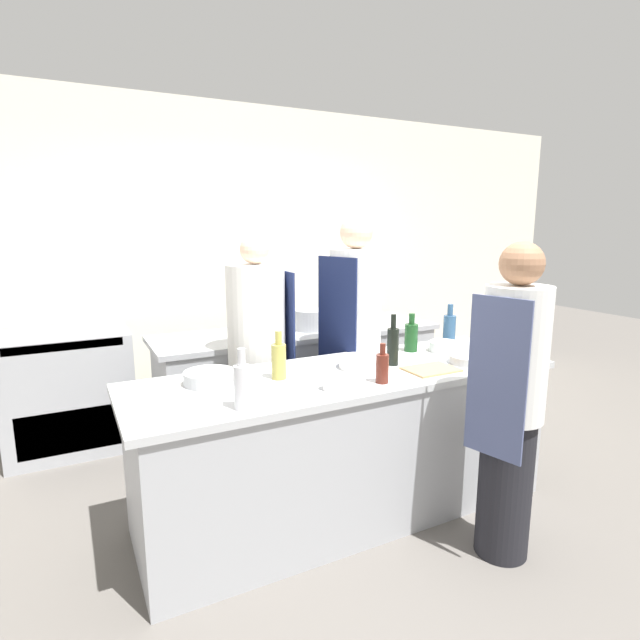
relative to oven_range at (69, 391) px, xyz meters
name	(u,v)px	position (x,y,z in m)	size (l,w,h in m)	color
ground_plane	(346,509)	(1.46, -1.75, -0.46)	(16.00, 16.00, 0.00)	#605B56
wall_back	(233,260)	(1.46, 0.38, 0.94)	(8.00, 0.06, 2.80)	silver
prep_counter	(347,442)	(1.46, -1.75, -0.02)	(2.54, 0.82, 0.88)	#A8AAAF
pass_counter	(300,381)	(1.71, -0.55, -0.02)	(2.35, 0.70, 0.88)	#A8AAAF
oven_range	(69,391)	(0.00, 0.00, 0.00)	(0.90, 0.66, 0.93)	#A8AAAF
chef_at_prep_near	(511,404)	(2.00, -2.48, 0.37)	(0.36, 0.35, 1.65)	black
chef_at_stove	(258,358)	(1.18, -1.02, 0.36)	(0.41, 0.39, 1.66)	black
chef_at_pass_far	(354,343)	(1.85, -1.19, 0.43)	(0.42, 0.41, 1.79)	black
bottle_olive_oil	(393,345)	(1.79, -1.74, 0.54)	(0.07, 0.07, 0.32)	black
bottle_vinegar	(279,360)	(1.06, -1.68, 0.53)	(0.08, 0.08, 0.27)	#B2A84C
bottle_wine	(242,385)	(0.73, -2.03, 0.53)	(0.08, 0.08, 0.29)	silver
bottle_cooking_oil	(382,367)	(1.53, -2.00, 0.51)	(0.07, 0.07, 0.22)	#5B2319
bottle_sauce	(411,336)	(2.10, -1.52, 0.52)	(0.09, 0.09, 0.26)	#19471E
bottle_water	(449,329)	(2.46, -1.49, 0.53)	(0.09, 0.09, 0.29)	#2D5175
bowl_mixing_large	(468,359)	(2.23, -1.93, 0.44)	(0.23, 0.23, 0.05)	#B7BABC
bowl_prep_small	(359,362)	(1.57, -1.70, 0.45)	(0.24, 0.24, 0.07)	white
bowl_ceramic_blue	(209,377)	(0.69, -1.59, 0.45)	(0.28, 0.28, 0.07)	#B7BABC
bowl_wooden_salad	(444,346)	(2.29, -1.63, 0.45)	(0.20, 0.20, 0.07)	white
cup	(331,382)	(1.23, -1.98, 0.46)	(0.09, 0.09, 0.08)	white
cutting_board	(431,369)	(1.92, -1.95, 0.42)	(0.30, 0.22, 0.01)	tan
stockpot	(310,320)	(1.79, -0.58, 0.50)	(0.26, 0.26, 0.17)	#A8AAAF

